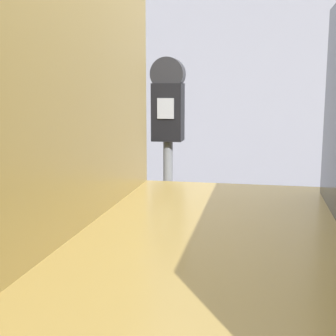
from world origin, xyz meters
TOP-DOWN VIEW (x-y plane):
  - sidewalk at (0.00, 2.20)m, footprint 24.00×2.80m
  - parking_meter at (0.01, 0.97)m, footprint 0.19×0.15m

SIDE VIEW (x-z plane):
  - sidewalk at x=0.00m, z-range 0.00..0.14m
  - parking_meter at x=0.01m, z-range 0.52..2.15m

